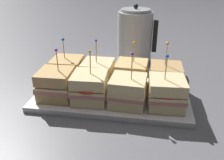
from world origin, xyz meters
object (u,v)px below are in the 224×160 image
Objects in this scene: sandwich_back_far_left at (68,71)px; sandwich_back_center_right at (131,75)px; kettle_steel at (135,37)px; sandwich_front_far_right at (166,93)px; serving_platter at (112,95)px; sandwich_back_center_left at (98,73)px; sandwich_back_far_right at (165,77)px; sandwich_front_center_left at (90,88)px; sandwich_front_far_left at (56,84)px; sandwich_front_center_right at (128,91)px.

sandwich_back_far_left is 0.23m from sandwich_back_center_right.
sandwich_back_center_right is (0.23, -0.00, -0.00)m from sandwich_back_far_left.
sandwich_front_far_right is at bearing -72.58° from kettle_steel.
serving_platter is 3.03× the size of sandwich_front_far_right.
sandwich_back_center_left and sandwich_back_far_right have the same top height.
kettle_steel is at bearing 114.10° from sandwich_back_far_right.
serving_platter is at bearing -136.67° from sandwich_back_center_right.
sandwich_back_far_left is at bearing 179.97° from sandwich_back_center_left.
sandwich_back_far_left is at bearing 133.95° from sandwich_front_center_left.
sandwich_back_far_left and sandwich_back_center_right have the same top height.
kettle_steel is at bearing 52.94° from sandwich_back_far_left.
sandwich_front_far_right is at bearing -0.38° from sandwich_front_far_left.
sandwich_back_far_left is (-0.34, 0.11, 0.00)m from sandwich_front_far_right.
sandwich_front_center_right is at bearing -44.52° from sandwich_back_center_left.
serving_platter is at bearing 17.79° from sandwich_front_far_left.
sandwich_front_center_right is at bearing -88.29° from kettle_steel.
sandwich_front_far_left is (-0.17, -0.05, 0.05)m from serving_platter.
sandwich_front_center_right reaches higher than serving_platter.
sandwich_back_far_left is 0.11m from sandwich_back_center_left.
sandwich_front_center_left reaches higher than sandwich_back_center_right.
sandwich_back_center_left is at bearing 136.64° from serving_platter.
sandwich_back_far_right is at bearing 0.82° from sandwich_back_center_left.
serving_platter is 0.10m from sandwich_front_center_left.
serving_platter is 0.36m from kettle_steel.
sandwich_front_center_right is 0.26m from sandwich_back_far_left.
sandwich_front_far_right reaches higher than serving_platter.
sandwich_back_center_right is (-0.00, 0.12, 0.00)m from sandwich_front_center_right.
sandwich_back_far_right is at bearing 45.89° from sandwich_front_center_right.
sandwich_back_far_right is at bearing 18.25° from sandwich_front_far_left.
kettle_steel reaches higher than sandwich_back_center_right.
sandwich_back_center_left reaches higher than serving_platter.
sandwich_back_far_left is (0.00, 0.11, 0.00)m from sandwich_front_far_left.
sandwich_back_far_left is 0.63× the size of kettle_steel.
serving_platter is 3.00× the size of sandwich_back_far_right.
sandwich_back_far_left is at bearing -127.06° from kettle_steel.
sandwich_back_far_right is at bearing 89.24° from sandwich_front_far_right.
serving_platter is 3.09× the size of sandwich_back_center_right.
sandwich_back_center_right is (0.12, 0.12, -0.00)m from sandwich_front_center_left.
kettle_steel is at bearing 92.34° from sandwich_back_center_right.
serving_platter is 0.19m from sandwich_back_far_left.
sandwich_back_center_right is 0.63× the size of kettle_steel.
serving_platter is 3.09× the size of sandwich_back_far_left.
sandwich_back_far_left is at bearing 89.84° from sandwich_front_far_left.
sandwich_front_center_right is (0.23, -0.01, -0.00)m from sandwich_front_far_left.
sandwich_back_far_left is 0.35m from sandwich_back_far_right.
kettle_steel is (-0.13, 0.28, 0.06)m from sandwich_back_far_right.
sandwich_front_center_right is at bearing -178.55° from sandwich_front_far_right.
serving_platter is 0.19m from sandwich_back_far_right.
serving_platter is at bearing 161.65° from sandwich_front_far_right.
sandwich_back_far_right is 0.32m from kettle_steel.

